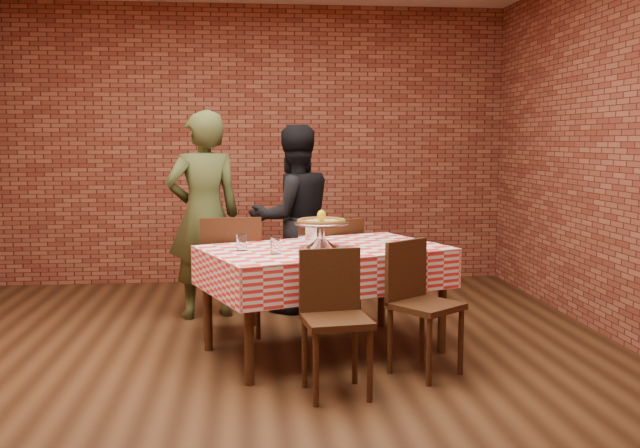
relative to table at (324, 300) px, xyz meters
The scene contains 19 objects.
ground 0.77m from the table, 144.54° to the right, with size 6.00×6.00×0.00m, color black.
back_wall 2.88m from the table, 101.83° to the left, with size 5.50×5.50×0.00m, color maroon.
table is the anchor object (origin of this frame).
tablecloth 0.24m from the table, ahead, with size 1.66×1.01×0.28m, color red, non-canonical shape.
pizza_stand 0.47m from the table, 135.18° to the right, with size 0.39×0.39×0.17m, color silver, non-canonical shape.
pizza 0.56m from the table, 135.18° to the right, with size 0.34×0.34×0.03m, color beige.
lemon 0.61m from the table, 135.18° to the right, with size 0.06×0.06×0.08m, color #F0B80A.
water_glass_left 0.62m from the table, 143.47° to the right, with size 0.07×0.07×0.11m, color white.
water_glass_right 0.73m from the table, behind, with size 0.07×0.07×0.11m, color white.
side_plate 0.62m from the table, 10.44° to the left, with size 0.16×0.16×0.01m, color white.
sweetener_packet_a 0.69m from the table, ahead, with size 0.05×0.04×0.01m, color white.
sweetener_packet_b 0.72m from the table, ahead, with size 0.05×0.04×0.01m, color white.
condiment_caddy 0.57m from the table, 105.61° to the left, with size 0.11×0.09×0.15m, color silver.
chair_near_left 0.86m from the table, 91.47° to the right, with size 0.38×0.38×0.86m, color #3F2311, non-canonical shape.
chair_near_right 0.81m from the table, 42.62° to the right, with size 0.38×0.38×0.86m, color #3F2311, non-canonical shape.
chair_far_left 0.88m from the table, 140.95° to the left, with size 0.45×0.45×0.94m, color #3F2311, non-canonical shape.
chair_far_right 0.85m from the table, 80.32° to the left, with size 0.39×0.39×0.87m, color #3F2311, non-canonical shape.
diner_olive 1.52m from the table, 129.16° to the left, with size 0.64×0.42×1.75m, color #3C4421.
diner_black 1.33m from the table, 96.28° to the left, with size 0.80×0.62×1.64m, color black.
Camera 1 is at (0.01, -4.51, 1.51)m, focal length 39.69 mm.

